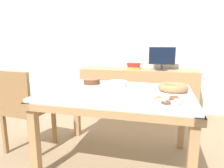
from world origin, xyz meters
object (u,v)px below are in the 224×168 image
at_px(tealight_near_front, 137,85).
at_px(cake_chocolate_round, 92,82).
at_px(chair, 24,107).
at_px(book_stack, 134,66).
at_px(tealight_right_edge, 123,102).
at_px(tealight_centre, 146,89).
at_px(tealight_left_edge, 152,95).
at_px(computer_monitor, 162,59).
at_px(cake_golden_bundt, 173,88).
at_px(pastry_platter, 169,101).
at_px(plate_stack, 117,84).
at_px(tealight_near_cakes, 95,90).

bearing_deg(tealight_near_front, cake_chocolate_round, -170.32).
xyz_separation_m(chair, book_stack, (0.98, 1.60, 0.31)).
xyz_separation_m(tealight_near_front, tealight_right_edge, (-0.02, -0.70, 0.00)).
xyz_separation_m(tealight_centre, tealight_left_edge, (0.07, -0.22, 0.00)).
height_order(computer_monitor, cake_golden_bundt, computer_monitor).
xyz_separation_m(computer_monitor, pastry_platter, (0.09, -1.82, -0.20)).
relative_size(plate_stack, tealight_right_edge, 5.25).
xyz_separation_m(computer_monitor, plate_stack, (-0.44, -1.32, -0.19)).
bearing_deg(tealight_left_edge, tealight_near_front, 114.72).
bearing_deg(computer_monitor, pastry_platter, -87.31).
bearing_deg(tealight_near_front, book_stack, 100.43).
xyz_separation_m(cake_chocolate_round, tealight_right_edge, (0.49, -0.61, -0.02)).
relative_size(tealight_near_cakes, tealight_left_edge, 1.00).
xyz_separation_m(book_stack, cake_chocolate_round, (-0.28, -1.31, -0.05)).
distance_m(book_stack, tealight_centre, 1.45).
relative_size(chair, pastry_platter, 2.78).
height_order(computer_monitor, book_stack, computer_monitor).
xyz_separation_m(tealight_centre, tealight_right_edge, (-0.13, -0.52, 0.00)).
height_order(chair, pastry_platter, chair).
height_order(cake_golden_bundt, tealight_right_edge, cake_golden_bundt).
distance_m(book_stack, plate_stack, 1.32).
bearing_deg(tealight_left_edge, plate_stack, 142.18).
distance_m(cake_golden_bundt, tealight_near_front, 0.43).
bearing_deg(tealight_near_cakes, cake_chocolate_round, 115.09).
bearing_deg(tealight_centre, computer_monitor, 84.82).
height_order(tealight_left_edge, tealight_right_edge, same).
bearing_deg(tealight_right_edge, pastry_platter, 16.33).
relative_size(computer_monitor, plate_stack, 2.02).
distance_m(computer_monitor, book_stack, 0.48).
xyz_separation_m(pastry_platter, plate_stack, (-0.53, 0.50, 0.02)).
bearing_deg(cake_golden_bundt, tealight_right_edge, -128.82).
bearing_deg(cake_golden_bundt, tealight_near_front, 149.48).
height_order(cake_chocolate_round, tealight_right_edge, cake_chocolate_round).
bearing_deg(tealight_near_cakes, cake_golden_bundt, 12.37).
height_order(book_stack, pastry_platter, book_stack).
xyz_separation_m(cake_golden_bundt, plate_stack, (-0.57, 0.12, -0.01)).
bearing_deg(tealight_left_edge, tealight_centre, 108.85).
bearing_deg(computer_monitor, tealight_right_edge, -97.57).
relative_size(computer_monitor, tealight_near_cakes, 10.60).
bearing_deg(tealight_near_front, tealight_left_edge, -65.28).
relative_size(cake_chocolate_round, tealight_left_edge, 6.97).
xyz_separation_m(chair, computer_monitor, (1.44, 1.59, 0.45)).
xyz_separation_m(pastry_platter, tealight_near_cakes, (-0.69, 0.22, -0.00)).
bearing_deg(pastry_platter, book_stack, 106.75).
relative_size(cake_golden_bundt, plate_stack, 1.34).
xyz_separation_m(tealight_near_front, tealight_near_cakes, (-0.37, -0.38, 0.00)).
xyz_separation_m(cake_golden_bundt, pastry_platter, (-0.05, -0.38, -0.03)).
relative_size(chair, tealight_near_front, 23.50).
relative_size(book_stack, plate_stack, 1.09).
distance_m(cake_golden_bundt, pastry_platter, 0.39).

